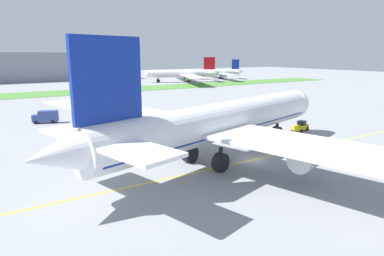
{
  "coord_description": "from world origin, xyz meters",
  "views": [
    {
      "loc": [
        -35.76,
        -38.58,
        16.87
      ],
      "look_at": [
        -5.17,
        10.28,
        4.08
      ],
      "focal_mm": 31.19,
      "sensor_mm": 36.0,
      "label": 1
    }
  ],
  "objects_px": {
    "pushback_tug": "(300,127)",
    "service_truck_baggage_loader": "(46,117)",
    "ground_crew_marshaller_front": "(246,141)",
    "parked_airliner_far_centre": "(184,74)",
    "airliner_foreground": "(217,123)",
    "parked_airliner_far_right": "(219,73)"
  },
  "relations": [
    {
      "from": "airliner_foreground",
      "to": "ground_crew_marshaller_front",
      "type": "bearing_deg",
      "value": 24.85
    },
    {
      "from": "ground_crew_marshaller_front",
      "to": "parked_airliner_far_centre",
      "type": "xyz_separation_m",
      "value": [
        65.19,
        132.61,
        4.1
      ]
    },
    {
      "from": "airliner_foreground",
      "to": "pushback_tug",
      "type": "relative_size",
      "value": 14.5
    },
    {
      "from": "airliner_foreground",
      "to": "parked_airliner_far_right",
      "type": "bearing_deg",
      "value": 53.35
    },
    {
      "from": "service_truck_baggage_loader",
      "to": "ground_crew_marshaller_front",
      "type": "bearing_deg",
      "value": -56.63
    },
    {
      "from": "pushback_tug",
      "to": "parked_airliner_far_centre",
      "type": "height_order",
      "value": "parked_airliner_far_centre"
    },
    {
      "from": "pushback_tug",
      "to": "parked_airliner_far_right",
      "type": "height_order",
      "value": "parked_airliner_far_right"
    },
    {
      "from": "parked_airliner_far_right",
      "to": "parked_airliner_far_centre",
      "type": "bearing_deg",
      "value": -165.02
    },
    {
      "from": "pushback_tug",
      "to": "parked_airliner_far_centre",
      "type": "xyz_separation_m",
      "value": [
        46.61,
        129.51,
        4.09
      ]
    },
    {
      "from": "service_truck_baggage_loader",
      "to": "parked_airliner_far_centre",
      "type": "relative_size",
      "value": 0.08
    },
    {
      "from": "airliner_foreground",
      "to": "ground_crew_marshaller_front",
      "type": "distance_m",
      "value": 12.56
    },
    {
      "from": "pushback_tug",
      "to": "service_truck_baggage_loader",
      "type": "distance_m",
      "value": 61.42
    },
    {
      "from": "airliner_foreground",
      "to": "parked_airliner_far_centre",
      "type": "xyz_separation_m",
      "value": [
        75.5,
        137.38,
        -1.26
      ]
    },
    {
      "from": "ground_crew_marshaller_front",
      "to": "service_truck_baggage_loader",
      "type": "relative_size",
      "value": 0.27
    },
    {
      "from": "ground_crew_marshaller_front",
      "to": "parked_airliner_far_right",
      "type": "height_order",
      "value": "parked_airliner_far_right"
    },
    {
      "from": "airliner_foreground",
      "to": "ground_crew_marshaller_front",
      "type": "height_order",
      "value": "airliner_foreground"
    },
    {
      "from": "pushback_tug",
      "to": "service_truck_baggage_loader",
      "type": "xyz_separation_m",
      "value": [
        -46.8,
        39.76,
        0.63
      ]
    },
    {
      "from": "airliner_foreground",
      "to": "service_truck_baggage_loader",
      "type": "bearing_deg",
      "value": 110.61
    },
    {
      "from": "ground_crew_marshaller_front",
      "to": "parked_airliner_far_centre",
      "type": "distance_m",
      "value": 147.82
    },
    {
      "from": "service_truck_baggage_loader",
      "to": "parked_airliner_far_centre",
      "type": "bearing_deg",
      "value": 43.85
    },
    {
      "from": "parked_airliner_far_centre",
      "to": "service_truck_baggage_loader",
      "type": "bearing_deg",
      "value": -136.15
    },
    {
      "from": "service_truck_baggage_loader",
      "to": "airliner_foreground",
      "type": "bearing_deg",
      "value": -69.39
    }
  ]
}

